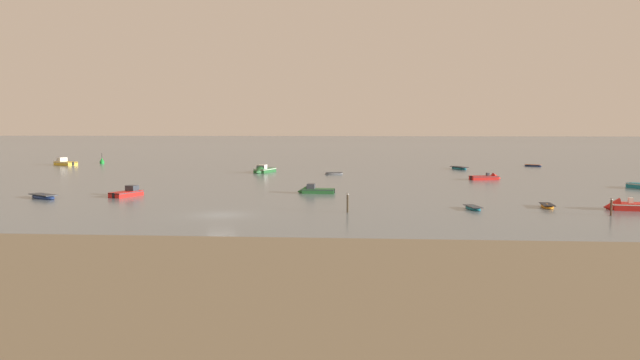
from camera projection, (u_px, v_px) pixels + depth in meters
name	position (u px, v px, depth m)	size (l,w,h in m)	color
ground_plane	(221.00, 215.00, 55.61)	(800.00, 800.00, 0.00)	slate
mudflat_shore	(291.00, 302.00, 28.00)	(261.77, 31.25, 0.16)	#7A6B51
rowboat_moored_0	(43.00, 197.00, 68.22)	(4.20, 3.48, 0.65)	navy
motorboat_moored_1	(629.00, 207.00, 58.95)	(5.56, 2.67, 1.83)	red
motorboat_moored_2	(488.00, 178.00, 91.60)	(4.90, 2.74, 1.59)	red
rowboat_moored_1	(533.00, 166.00, 120.94)	(3.38, 2.73, 0.52)	navy
rowboat_moored_2	(547.00, 206.00, 60.67)	(1.29, 3.18, 0.49)	orange
rowboat_moored_3	(459.00, 168.00, 113.06)	(3.13, 4.55, 0.68)	#197084
motorboat_moored_5	(313.00, 191.00, 73.38)	(4.44, 1.65, 1.66)	#23602D
rowboat_moored_4	(473.00, 208.00, 59.36)	(1.59, 3.07, 0.46)	#197084
motorboat_moored_6	(263.00, 171.00, 104.76)	(3.44, 5.79, 2.08)	#23602D
motorboat_moored_7	(63.00, 163.00, 124.71)	(6.20, 4.98, 2.29)	gold
motorboat_moored_8	(131.00, 194.00, 70.74)	(3.15, 4.83, 1.74)	red
rowboat_moored_6	(334.00, 174.00, 101.48)	(2.98, 1.20, 0.46)	gray
channel_buoy	(102.00, 161.00, 129.81)	(0.90, 0.90, 2.30)	#198C2D
mooring_post_near	(348.00, 203.00, 57.26)	(0.22, 0.22, 1.94)	#3C3323
mooring_post_left	(611.00, 207.00, 55.30)	(0.22, 0.22, 1.67)	#4E3323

